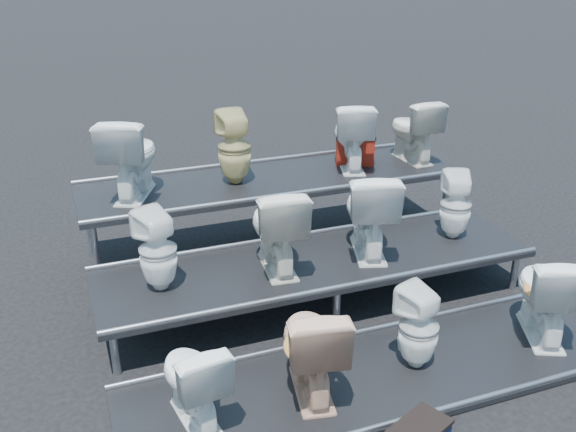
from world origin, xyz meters
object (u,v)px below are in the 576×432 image
object	(u,v)px
toilet_7	(456,205)
red_crate	(355,149)
toilet_8	(131,156)
toilet_1	(311,346)
toilet_3	(546,293)
toilet_2	(419,327)
toilet_10	(352,135)
toilet_6	(369,211)
toilet_4	(158,250)
toilet_11	(413,130)
toilet_0	(192,379)
toilet_5	(276,227)
toilet_9	(234,147)

from	to	relation	value
toilet_7	red_crate	size ratio (longest dim) A/B	1.60
toilet_8	toilet_1	bearing A→B (deg)	133.43
toilet_3	toilet_2	bearing A→B (deg)	24.50
toilet_1	toilet_10	bearing A→B (deg)	-110.01
toilet_1	toilet_3	xyz separation A→B (m)	(2.21, 0.00, 0.01)
toilet_6	toilet_1	bearing A→B (deg)	66.63
toilet_3	toilet_10	distance (m)	2.79
toilet_4	toilet_7	world-z (taller)	toilet_4
toilet_6	toilet_11	bearing A→B (deg)	-115.67
toilet_1	red_crate	xyz separation A→B (m)	(1.69, 2.76, 0.55)
toilet_8	toilet_11	xyz separation A→B (m)	(3.27, 0.00, -0.05)
toilet_0	toilet_10	bearing A→B (deg)	-142.35
toilet_2	toilet_11	distance (m)	3.07
toilet_5	red_crate	bearing A→B (deg)	-129.73
toilet_7	red_crate	xyz separation A→B (m)	(-0.43, 1.46, 0.21)
toilet_5	toilet_7	xyz separation A→B (m)	(1.94, 0.00, -0.06)
toilet_6	toilet_3	bearing A→B (deg)	147.23
toilet_2	toilet_10	size ratio (longest dim) A/B	0.92
toilet_4	toilet_8	bearing A→B (deg)	-111.66
toilet_1	toilet_11	world-z (taller)	toilet_11
toilet_1	toilet_4	size ratio (longest dim) A/B	1.12
toilet_6	toilet_2	bearing A→B (deg)	99.29
toilet_6	toilet_7	size ratio (longest dim) A/B	1.23
toilet_3	red_crate	distance (m)	2.86
toilet_6	red_crate	bearing A→B (deg)	-93.07
toilet_1	toilet_5	world-z (taller)	toilet_5
red_crate	toilet_11	bearing A→B (deg)	9.46
toilet_8	toilet_11	distance (m)	3.27
toilet_3	toilet_6	bearing A→B (deg)	-26.03
toilet_0	toilet_9	world-z (taller)	toilet_9
toilet_6	red_crate	distance (m)	1.57
toilet_1	toilet_9	xyz separation A→B (m)	(0.18, 2.60, 0.78)
toilet_1	red_crate	bearing A→B (deg)	-110.51
toilet_0	toilet_10	distance (m)	3.69
toilet_0	toilet_2	distance (m)	1.86
toilet_2	toilet_7	bearing A→B (deg)	-151.08
toilet_5	toilet_1	bearing A→B (deg)	87.98
toilet_2	toilet_11	size ratio (longest dim) A/B	0.96
red_crate	toilet_4	bearing A→B (deg)	-127.59
toilet_5	red_crate	distance (m)	2.10
toilet_11	toilet_1	bearing A→B (deg)	46.19
toilet_7	red_crate	bearing A→B (deg)	-50.81
toilet_5	red_crate	world-z (taller)	toilet_5
toilet_3	toilet_9	world-z (taller)	toilet_9
toilet_2	toilet_7	size ratio (longest dim) A/B	1.02
toilet_8	toilet_11	world-z (taller)	toilet_8
toilet_4	toilet_9	xyz separation A→B (m)	(1.08, 1.30, 0.43)
toilet_0	toilet_6	distance (m)	2.48
toilet_0	red_crate	distance (m)	3.85
toilet_2	toilet_9	distance (m)	2.84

